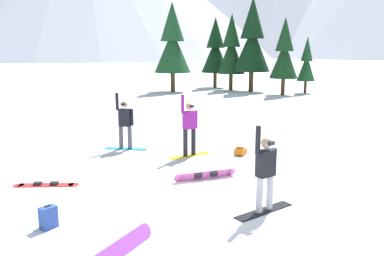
{
  "coord_description": "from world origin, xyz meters",
  "views": [
    {
      "loc": [
        2.69,
        -7.84,
        3.46
      ],
      "look_at": [
        -0.92,
        4.13,
        1.0
      ],
      "focal_mm": 37.29,
      "sensor_mm": 36.0,
      "label": 1
    }
  ],
  "objects_px": {
    "loose_snowboard_near_left": "(122,246)",
    "pine_tree_twin": "(284,53)",
    "snowboarder_background": "(125,123)",
    "backpack_orange": "(241,151)",
    "pine_tree_leaning": "(215,50)",
    "loose_snowboard_near_right": "(46,185)",
    "loose_snowboard_far_spare": "(206,175)",
    "pine_tree_young": "(307,63)",
    "pine_tree_tall": "(252,41)",
    "snowboarder_midground": "(189,127)",
    "snowboarder_foreground": "(265,172)",
    "backpack_blue": "(48,217)",
    "pine_tree_slender": "(172,43)",
    "pine_tree_short": "(231,49)"
  },
  "relations": [
    {
      "from": "snowboarder_foreground",
      "to": "backpack_orange",
      "type": "height_order",
      "value": "snowboarder_foreground"
    },
    {
      "from": "loose_snowboard_near_right",
      "to": "backpack_orange",
      "type": "bearing_deg",
      "value": 46.41
    },
    {
      "from": "pine_tree_twin",
      "to": "pine_tree_leaning",
      "type": "bearing_deg",
      "value": 145.1
    },
    {
      "from": "loose_snowboard_near_left",
      "to": "pine_tree_young",
      "type": "relative_size",
      "value": 0.38
    },
    {
      "from": "loose_snowboard_near_right",
      "to": "pine_tree_leaning",
      "type": "relative_size",
      "value": 0.26
    },
    {
      "from": "backpack_orange",
      "to": "pine_tree_twin",
      "type": "distance_m",
      "value": 19.1
    },
    {
      "from": "loose_snowboard_far_spare",
      "to": "pine_tree_short",
      "type": "bearing_deg",
      "value": 99.76
    },
    {
      "from": "loose_snowboard_far_spare",
      "to": "pine_tree_young",
      "type": "height_order",
      "value": "pine_tree_young"
    },
    {
      "from": "pine_tree_twin",
      "to": "pine_tree_leaning",
      "type": "distance_m",
      "value": 7.94
    },
    {
      "from": "loose_snowboard_far_spare",
      "to": "pine_tree_leaning",
      "type": "relative_size",
      "value": 0.23
    },
    {
      "from": "backpack_orange",
      "to": "loose_snowboard_near_left",
      "type": "bearing_deg",
      "value": -96.46
    },
    {
      "from": "snowboarder_foreground",
      "to": "snowboarder_background",
      "type": "xyz_separation_m",
      "value": [
        -5.36,
        4.19,
        0.04
      ]
    },
    {
      "from": "snowboarder_midground",
      "to": "backpack_orange",
      "type": "distance_m",
      "value": 1.92
    },
    {
      "from": "loose_snowboard_far_spare",
      "to": "backpack_orange",
      "type": "height_order",
      "value": "backpack_orange"
    },
    {
      "from": "pine_tree_tall",
      "to": "snowboarder_foreground",
      "type": "bearing_deg",
      "value": -80.82
    },
    {
      "from": "loose_snowboard_near_right",
      "to": "pine_tree_young",
      "type": "xyz_separation_m",
      "value": [
        5.93,
        25.35,
        2.43
      ]
    },
    {
      "from": "pine_tree_slender",
      "to": "pine_tree_twin",
      "type": "bearing_deg",
      "value": 0.86
    },
    {
      "from": "pine_tree_tall",
      "to": "loose_snowboard_near_right",
      "type": "bearing_deg",
      "value": -93.49
    },
    {
      "from": "loose_snowboard_far_spare",
      "to": "pine_tree_twin",
      "type": "bearing_deg",
      "value": 88.79
    },
    {
      "from": "pine_tree_tall",
      "to": "pine_tree_slender",
      "type": "bearing_deg",
      "value": -162.55
    },
    {
      "from": "pine_tree_tall",
      "to": "pine_tree_short",
      "type": "height_order",
      "value": "pine_tree_tall"
    },
    {
      "from": "loose_snowboard_near_right",
      "to": "snowboarder_foreground",
      "type": "bearing_deg",
      "value": -0.76
    },
    {
      "from": "loose_snowboard_near_left",
      "to": "snowboarder_background",
      "type": "bearing_deg",
      "value": 115.58
    },
    {
      "from": "pine_tree_tall",
      "to": "pine_tree_leaning",
      "type": "relative_size",
      "value": 1.2
    },
    {
      "from": "backpack_orange",
      "to": "pine_tree_short",
      "type": "distance_m",
      "value": 22.21
    },
    {
      "from": "backpack_orange",
      "to": "pine_tree_tall",
      "type": "xyz_separation_m",
      "value": [
        -2.76,
        20.68,
        4.06
      ]
    },
    {
      "from": "loose_snowboard_near_left",
      "to": "pine_tree_leaning",
      "type": "relative_size",
      "value": 0.26
    },
    {
      "from": "snowboarder_foreground",
      "to": "pine_tree_young",
      "type": "distance_m",
      "value": 25.47
    },
    {
      "from": "snowboarder_midground",
      "to": "loose_snowboard_near_right",
      "type": "distance_m",
      "value": 4.82
    },
    {
      "from": "loose_snowboard_near_right",
      "to": "pine_tree_tall",
      "type": "distance_m",
      "value": 25.58
    },
    {
      "from": "snowboarder_midground",
      "to": "loose_snowboard_near_right",
      "type": "height_order",
      "value": "snowboarder_midground"
    },
    {
      "from": "snowboarder_midground",
      "to": "pine_tree_slender",
      "type": "bearing_deg",
      "value": 111.0
    },
    {
      "from": "snowboarder_background",
      "to": "backpack_orange",
      "type": "height_order",
      "value": "snowboarder_background"
    },
    {
      "from": "pine_tree_leaning",
      "to": "backpack_orange",
      "type": "bearing_deg",
      "value": -74.43
    },
    {
      "from": "loose_snowboard_near_left",
      "to": "pine_tree_twin",
      "type": "distance_m",
      "value": 26.18
    },
    {
      "from": "pine_tree_twin",
      "to": "pine_tree_slender",
      "type": "bearing_deg",
      "value": -179.14
    },
    {
      "from": "loose_snowboard_far_spare",
      "to": "pine_tree_young",
      "type": "distance_m",
      "value": 23.87
    },
    {
      "from": "snowboarder_background",
      "to": "loose_snowboard_far_spare",
      "type": "xyz_separation_m",
      "value": [
        3.57,
        -2.43,
        -0.81
      ]
    },
    {
      "from": "snowboarder_midground",
      "to": "loose_snowboard_near_right",
      "type": "xyz_separation_m",
      "value": [
        -2.7,
        -3.87,
        -0.95
      ]
    },
    {
      "from": "snowboarder_midground",
      "to": "backpack_blue",
      "type": "relative_size",
      "value": 4.36
    },
    {
      "from": "snowboarder_foreground",
      "to": "pine_tree_slender",
      "type": "bearing_deg",
      "value": 113.94
    },
    {
      "from": "snowboarder_midground",
      "to": "snowboarder_foreground",
      "type": "bearing_deg",
      "value": -53.54
    },
    {
      "from": "snowboarder_background",
      "to": "backpack_orange",
      "type": "xyz_separation_m",
      "value": [
        4.04,
        0.4,
        -0.81
      ]
    },
    {
      "from": "loose_snowboard_far_spare",
      "to": "loose_snowboard_near_left",
      "type": "distance_m",
      "value": 4.33
    },
    {
      "from": "loose_snowboard_far_spare",
      "to": "pine_tree_short",
      "type": "relative_size",
      "value": 0.23
    },
    {
      "from": "loose_snowboard_near_left",
      "to": "pine_tree_twin",
      "type": "relative_size",
      "value": 0.29
    },
    {
      "from": "loose_snowboard_far_spare",
      "to": "loose_snowboard_near_right",
      "type": "bearing_deg",
      "value": -156.28
    },
    {
      "from": "backpack_blue",
      "to": "backpack_orange",
      "type": "bearing_deg",
      "value": 68.07
    },
    {
      "from": "snowboarder_background",
      "to": "loose_snowboard_near_right",
      "type": "bearing_deg",
      "value": -93.61
    },
    {
      "from": "snowboarder_background",
      "to": "pine_tree_slender",
      "type": "relative_size",
      "value": 0.27
    }
  ]
}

